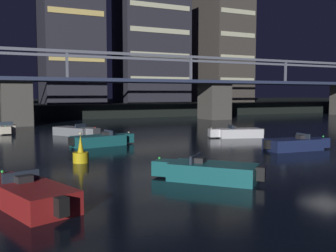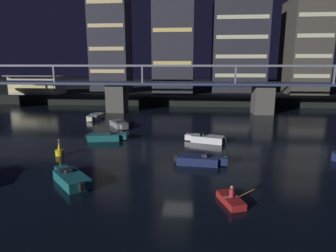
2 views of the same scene
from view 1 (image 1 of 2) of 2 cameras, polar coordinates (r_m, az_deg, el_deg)
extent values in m
plane|color=black|center=(24.27, 22.48, -4.97)|extent=(400.00, 400.00, 0.00)
cube|color=black|center=(101.29, -15.01, 3.01)|extent=(240.00, 80.00, 2.20)
cube|color=#4C4944|center=(51.80, -21.53, 3.14)|extent=(3.60, 4.40, 5.55)
cube|color=#4C4944|center=(60.93, 6.88, 3.64)|extent=(3.60, 4.40, 5.55)
cube|color=#2D3856|center=(54.67, -6.18, 6.66)|extent=(92.99, 6.40, 0.45)
cube|color=slate|center=(52.17, -5.17, 10.53)|extent=(92.99, 0.36, 0.36)
cube|color=slate|center=(57.63, -7.16, 9.97)|extent=(92.99, 0.36, 0.36)
cube|color=slate|center=(49.75, -14.73, 8.83)|extent=(0.30, 0.30, 3.20)
cube|color=slate|center=(55.61, 3.40, 8.53)|extent=(0.30, 0.30, 3.20)
cube|color=slate|center=(65.69, 16.99, 7.76)|extent=(0.30, 0.30, 3.20)
cube|color=#F2D172|center=(65.62, -13.24, 9.70)|extent=(9.10, 0.10, 0.90)
cube|color=#F2D172|center=(66.70, -13.36, 16.15)|extent=(9.10, 0.10, 0.90)
cube|color=#282833|center=(78.90, -2.54, 11.79)|extent=(13.27, 9.74, 22.76)
cube|color=beige|center=(73.84, -1.04, 6.95)|extent=(12.21, 0.10, 0.90)
cube|color=beige|center=(74.16, -1.05, 10.47)|extent=(12.21, 0.10, 0.90)
cube|color=beige|center=(74.74, -1.05, 13.94)|extent=(12.21, 0.10, 0.90)
cube|color=beige|center=(75.60, -1.06, 17.35)|extent=(12.21, 0.10, 0.90)
cube|color=#423D38|center=(85.98, 7.79, 11.17)|extent=(8.89, 12.87, 22.76)
cube|color=beige|center=(80.11, 10.27, 6.71)|extent=(8.18, 0.10, 0.90)
cube|color=beige|center=(80.40, 10.32, 9.95)|extent=(8.18, 0.10, 0.90)
cube|color=beige|center=(80.94, 10.37, 13.16)|extent=(8.18, 0.10, 0.90)
cube|color=beige|center=(81.73, 10.42, 16.32)|extent=(8.18, 0.10, 0.90)
cube|color=#196066|center=(29.84, -10.26, -2.15)|extent=(4.17, 2.48, 0.80)
cube|color=#196066|center=(30.92, -6.22, -1.76)|extent=(1.06, 1.14, 0.70)
cube|color=#283342|center=(30.14, -8.81, -0.95)|extent=(0.34, 1.35, 0.36)
cube|color=#262628|center=(30.04, -9.24, -1.09)|extent=(0.49, 0.62, 0.24)
cube|color=black|center=(28.98, -14.12, -2.22)|extent=(0.42, 0.42, 0.60)
sphere|color=beige|center=(31.00, -5.83, -0.94)|extent=(0.12, 0.12, 0.12)
cube|color=silver|center=(35.68, 10.54, -1.02)|extent=(4.26, 2.85, 0.80)
cube|color=silver|center=(34.97, 6.81, -1.01)|extent=(1.15, 1.21, 0.70)
cube|color=#283342|center=(35.36, 9.25, -0.11)|extent=(0.48, 1.32, 0.36)
cube|color=#262628|center=(35.44, 9.63, -0.20)|extent=(0.54, 0.65, 0.24)
cube|color=black|center=(36.42, 13.75, -0.80)|extent=(0.45, 0.45, 0.60)
sphere|color=beige|center=(34.86, 6.42, -0.31)|extent=(0.12, 0.12, 0.12)
cube|color=gray|center=(37.75, -13.71, -0.76)|extent=(3.66, 4.25, 0.80)
cube|color=gray|center=(36.09, -11.02, -0.89)|extent=(1.32, 1.30, 0.70)
cube|color=#283342|center=(37.10, -12.80, 0.06)|extent=(1.18, 0.83, 0.36)
cube|color=#262628|center=(37.28, -13.08, -0.02)|extent=(0.69, 0.64, 0.24)
cube|color=black|center=(39.29, -15.93, -0.45)|extent=(0.50, 0.50, 0.60)
sphere|color=red|center=(35.88, -10.73, -0.22)|extent=(0.12, 0.12, 0.12)
cube|color=beige|center=(43.05, -22.83, -0.33)|extent=(2.01, 4.00, 0.80)
cube|color=beige|center=(40.65, -22.88, -0.55)|extent=(1.04, 0.95, 0.70)
cube|color=#283342|center=(42.16, -22.87, 0.36)|extent=(1.35, 0.17, 0.36)
cube|color=#262628|center=(42.42, -22.86, 0.30)|extent=(0.58, 0.43, 0.24)
cube|color=black|center=(45.19, -22.79, 0.02)|extent=(0.38, 0.38, 0.60)
sphere|color=#33D84C|center=(40.37, -22.90, 0.03)|extent=(0.12, 0.12, 0.12)
cube|color=#19234C|center=(28.51, 18.01, -2.63)|extent=(4.05, 2.12, 0.80)
cube|color=#19234C|center=(30.05, 21.61, -2.26)|extent=(0.98, 1.06, 0.70)
cube|color=#283342|center=(28.98, 19.35, -1.39)|extent=(0.21, 1.35, 0.36)
cube|color=#262628|center=(28.83, 18.97, -1.53)|extent=(0.44, 0.59, 0.24)
cube|color=black|center=(27.22, 14.45, -2.67)|extent=(0.39, 0.39, 0.60)
sphere|color=#33D84C|center=(30.17, 21.99, -1.43)|extent=(0.12, 0.12, 0.12)
cube|color=maroon|center=(14.43, -19.54, -9.78)|extent=(2.94, 4.28, 0.80)
cube|color=maroon|center=(16.60, -22.96, -7.82)|extent=(1.22, 1.17, 0.70)
cube|color=#283342|center=(15.07, -20.93, -6.95)|extent=(1.31, 0.52, 0.36)
cube|color=#262628|center=(14.85, -20.55, -7.34)|extent=(0.66, 0.56, 0.24)
cube|color=black|center=(12.53, -15.47, -11.43)|extent=(0.46, 0.46, 0.60)
sphere|color=#33D84C|center=(16.74, -23.31, -6.22)|extent=(0.12, 0.12, 0.12)
cube|color=#196066|center=(17.76, 6.66, -6.81)|extent=(3.98, 4.09, 0.80)
cube|color=#196066|center=(18.53, -0.57, -6.14)|extent=(1.34, 1.33, 0.70)
cube|color=#283342|center=(17.90, 4.04, -4.82)|extent=(1.06, 0.99, 0.36)
cube|color=#262628|center=(17.83, 4.81, -5.05)|extent=(0.68, 0.67, 0.24)
cube|color=black|center=(17.31, 13.60, -6.89)|extent=(0.51, 0.51, 0.60)
sphere|color=#33D84C|center=(18.55, -1.28, -4.78)|extent=(0.12, 0.12, 0.12)
cylinder|color=yellow|center=(22.84, -12.78, -4.56)|extent=(0.90, 0.90, 0.60)
cone|color=yellow|center=(22.73, -12.82, -2.57)|extent=(0.36, 0.36, 1.00)
sphere|color=#F2EAB2|center=(22.66, -12.84, -1.11)|extent=(0.16, 0.16, 0.16)
camera|label=2|loc=(20.84, 85.64, 15.97)|focal=31.28mm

